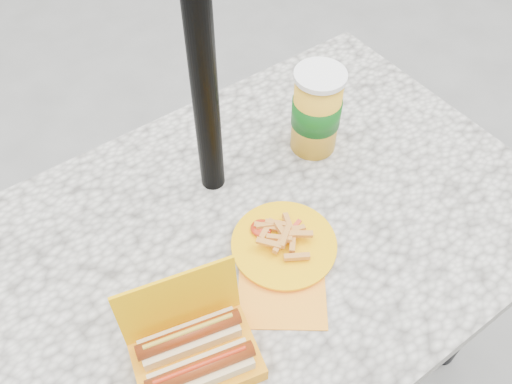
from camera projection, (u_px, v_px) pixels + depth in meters
ground at (256, 370)px, 1.67m from camera, size 60.00×60.00×0.00m
picnic_table at (257, 259)px, 1.17m from camera, size 1.20×0.80×0.75m
umbrella_pole at (200, 45)px, 0.89m from camera, size 0.05×0.05×2.20m
hotdog_box at (195, 354)px, 0.88m from camera, size 0.23×0.19×0.16m
fries_plate at (283, 246)px, 1.05m from camera, size 0.28×0.29×0.04m
soda_cup at (316, 111)px, 1.15m from camera, size 0.11×0.11×0.20m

